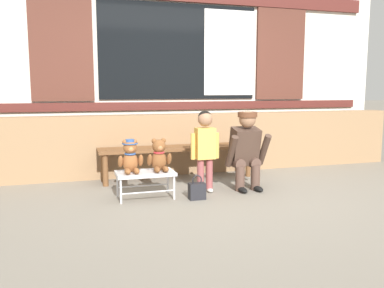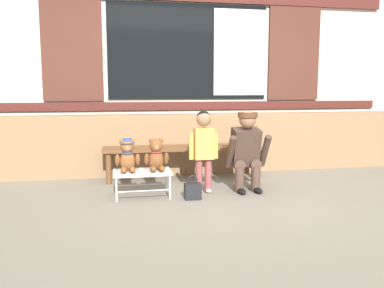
# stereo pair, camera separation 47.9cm
# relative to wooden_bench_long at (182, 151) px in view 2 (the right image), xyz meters

# --- Properties ---
(ground_plane) EXTENTS (60.00, 60.00, 0.00)m
(ground_plane) POSITION_rel_wooden_bench_long_xyz_m (0.24, -1.06, -0.37)
(ground_plane) COLOR gray
(brick_low_wall) EXTENTS (6.63, 0.25, 0.85)m
(brick_low_wall) POSITION_rel_wooden_bench_long_xyz_m (0.24, 0.37, 0.05)
(brick_low_wall) COLOR #997551
(brick_low_wall) RESTS_ON ground
(shop_facade) EXTENTS (6.77, 0.26, 3.42)m
(shop_facade) POSITION_rel_wooden_bench_long_xyz_m (0.25, 0.88, 1.35)
(shop_facade) COLOR silver
(shop_facade) RESTS_ON ground
(wooden_bench_long) EXTENTS (2.10, 0.40, 0.44)m
(wooden_bench_long) POSITION_rel_wooden_bench_long_xyz_m (0.00, 0.00, 0.00)
(wooden_bench_long) COLOR brown
(wooden_bench_long) RESTS_ON ground
(small_display_bench) EXTENTS (0.64, 0.36, 0.30)m
(small_display_bench) POSITION_rel_wooden_bench_long_xyz_m (-0.60, -0.84, -0.11)
(small_display_bench) COLOR silver
(small_display_bench) RESTS_ON ground
(teddy_bear_with_hat) EXTENTS (0.28, 0.27, 0.36)m
(teddy_bear_with_hat) POSITION_rel_wooden_bench_long_xyz_m (-0.76, -0.83, 0.10)
(teddy_bear_with_hat) COLOR #93562D
(teddy_bear_with_hat) RESTS_ON small_display_bench
(teddy_bear_plain) EXTENTS (0.28, 0.26, 0.36)m
(teddy_bear_plain) POSITION_rel_wooden_bench_long_xyz_m (-0.44, -0.84, 0.09)
(teddy_bear_plain) COLOR brown
(teddy_bear_plain) RESTS_ON small_display_bench
(child_standing) EXTENTS (0.35, 0.18, 0.96)m
(child_standing) POSITION_rel_wooden_bench_long_xyz_m (0.12, -0.78, 0.22)
(child_standing) COLOR #994C4C
(child_standing) RESTS_ON ground
(adult_crouching) EXTENTS (0.50, 0.49, 0.95)m
(adult_crouching) POSITION_rel_wooden_bench_long_xyz_m (0.65, -0.77, 0.11)
(adult_crouching) COLOR brown
(adult_crouching) RESTS_ON ground
(handbag_on_ground) EXTENTS (0.18, 0.11, 0.27)m
(handbag_on_ground) POSITION_rel_wooden_bench_long_xyz_m (-0.06, -1.05, -0.28)
(handbag_on_ground) COLOR #232328
(handbag_on_ground) RESTS_ON ground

